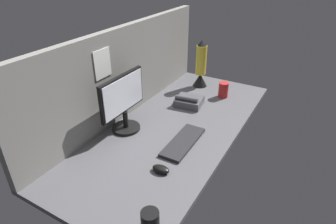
{
  "coord_description": "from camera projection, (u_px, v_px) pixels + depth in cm",
  "views": [
    {
      "loc": [
        -139.93,
        -76.59,
        100.02
      ],
      "look_at": [
        -7.46,
        0.0,
        14.0
      ],
      "focal_mm": 30.5,
      "sensor_mm": 36.0,
      "label": 1
    }
  ],
  "objects": [
    {
      "name": "mug_red_plastic",
      "position": [
        223.0,
        90.0,
        2.23
      ],
      "size": [
        7.58,
        7.58,
        11.95
      ],
      "color": "red",
      "rests_on": "ground_plane"
    },
    {
      "name": "desk_phone",
      "position": [
        189.0,
        101.0,
        2.12
      ],
      "size": [
        19.47,
        21.17,
        8.8
      ],
      "color": "#4C4C51",
      "rests_on": "ground_plane"
    },
    {
      "name": "mug_black_travel",
      "position": [
        150.0,
        220.0,
        1.16
      ],
      "size": [
        7.75,
        7.75,
        9.04
      ],
      "color": "black",
      "rests_on": "ground_plane"
    },
    {
      "name": "lava_lamp",
      "position": [
        201.0,
        67.0,
        2.36
      ],
      "size": [
        11.98,
        11.98,
        39.21
      ],
      "color": "black",
      "rests_on": "ground_plane"
    },
    {
      "name": "monitor",
      "position": [
        123.0,
        101.0,
        1.75
      ],
      "size": [
        38.71,
        18.0,
        36.85
      ],
      "color": "black",
      "rests_on": "ground_plane"
    },
    {
      "name": "keyboard",
      "position": [
        183.0,
        142.0,
        1.7
      ],
      "size": [
        37.25,
        13.73,
        2.0
      ],
      "primitive_type": "cube",
      "rotation": [
        0.0,
        0.0,
        0.02
      ],
      "color": "#262628",
      "rests_on": "ground_plane"
    },
    {
      "name": "mouse",
      "position": [
        161.0,
        169.0,
        1.48
      ],
      "size": [
        5.84,
        9.74,
        3.4
      ],
      "primitive_type": "ellipsoid",
      "rotation": [
        0.0,
        0.0,
        0.03
      ],
      "color": "black",
      "rests_on": "ground_plane"
    },
    {
      "name": "cubicle_wall_back",
      "position": [
        124.0,
        72.0,
        1.9
      ],
      "size": [
        180.0,
        5.5,
        60.35
      ],
      "color": "gray",
      "rests_on": "ground_plane"
    },
    {
      "name": "ground_plane",
      "position": [
        173.0,
        128.0,
        1.89
      ],
      "size": [
        180.0,
        80.0,
        3.0
      ],
      "primitive_type": "cube",
      "color": "#515156"
    }
  ]
}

